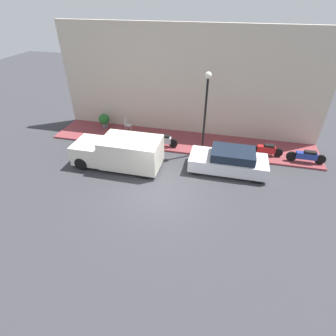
% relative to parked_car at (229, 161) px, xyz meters
% --- Properties ---
extents(ground_plane, '(60.00, 60.00, 0.00)m').
position_rel_parked_car_xyz_m(ground_plane, '(-2.76, 3.12, -0.64)').
color(ground_plane, '#38383D').
extents(sidewalk, '(2.85, 16.84, 0.11)m').
position_rel_parked_car_xyz_m(sidewalk, '(2.61, 3.12, -0.58)').
color(sidewalk, brown).
rests_on(sidewalk, ground_plane).
extents(building_facade, '(0.30, 16.84, 6.77)m').
position_rel_parked_car_xyz_m(building_facade, '(4.18, 3.12, 2.75)').
color(building_facade, beige).
rests_on(building_facade, ground_plane).
extents(parked_car, '(1.76, 4.11, 1.31)m').
position_rel_parked_car_xyz_m(parked_car, '(0.00, 0.00, 0.00)').
color(parked_car, silver).
rests_on(parked_car, ground_plane).
extents(delivery_van, '(1.95, 4.84, 1.73)m').
position_rel_parked_car_xyz_m(delivery_van, '(-0.88, 5.93, 0.26)').
color(delivery_van, silver).
rests_on(delivery_van, ground_plane).
extents(motorcycle_red, '(0.30, 1.90, 0.71)m').
position_rel_parked_car_xyz_m(motorcycle_red, '(2.00, -2.09, -0.14)').
color(motorcycle_red, '#B21E1E').
rests_on(motorcycle_red, sidewalk).
extents(motorcycle_blue, '(0.30, 2.09, 0.73)m').
position_rel_parked_car_xyz_m(motorcycle_blue, '(1.70, -4.23, -0.12)').
color(motorcycle_blue, navy).
rests_on(motorcycle_blue, sidewalk).
extents(scooter_silver, '(0.30, 1.82, 0.76)m').
position_rel_parked_car_xyz_m(scooter_silver, '(1.64, 4.05, -0.11)').
color(scooter_silver, '#B7B7BF').
rests_on(scooter_silver, sidewalk).
extents(streetlamp, '(0.36, 0.36, 4.70)m').
position_rel_parked_car_xyz_m(streetlamp, '(1.53, 1.62, 2.67)').
color(streetlamp, black).
rests_on(streetlamp, sidewalk).
extents(potted_plant, '(0.73, 0.73, 0.98)m').
position_rel_parked_car_xyz_m(potted_plant, '(3.33, 8.77, 0.03)').
color(potted_plant, slate).
rests_on(potted_plant, sidewalk).
extents(cafe_chair, '(0.40, 0.40, 0.90)m').
position_rel_parked_car_xyz_m(cafe_chair, '(3.17, 7.00, -0.02)').
color(cafe_chair, silver).
rests_on(cafe_chair, sidewalk).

